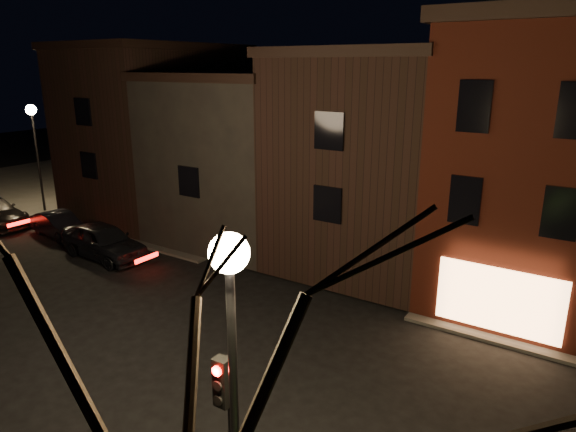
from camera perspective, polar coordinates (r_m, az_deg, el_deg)
The scene contains 12 objects.
ground at distance 17.84m, azimuth -9.06°, elevation -13.55°, with size 120.00×120.00×0.00m, color black.
sidewalk_far_left at distance 44.64m, azimuth -10.99°, elevation 4.80°, with size 30.00×30.00×0.12m, color #2D2B28.
corner_building at distance 21.17m, azimuth 25.75°, elevation 5.43°, with size 6.50×8.50×10.50m.
row_building_a at distance 23.93m, azimuth 10.38°, elevation 6.51°, with size 7.30×10.30×9.40m.
row_building_b at distance 27.60m, azimuth -3.72°, elevation 7.00°, with size 7.80×10.30×8.40m.
row_building_c at distance 32.34m, azimuth -14.22°, elevation 9.27°, with size 7.30×10.30×9.90m.
street_lamp_near at distance 7.80m, azimuth -6.30°, elevation -11.84°, with size 0.60×0.60×6.48m.
street_lamp_far at distance 34.59m, azimuth -26.42°, elevation 8.67°, with size 0.60×0.60×6.48m.
traffic_signal at distance 9.75m, azimuth -6.80°, elevation -22.08°, with size 0.58×0.38×4.05m.
bare_tree_right at distance 4.98m, azimuth -13.65°, elevation -17.15°, with size 6.40×6.40×8.50m.
parked_car_a at distance 25.84m, azimuth -19.78°, elevation -2.65°, with size 1.96×4.88×1.66m, color black.
parked_car_b at distance 29.93m, azimuth -24.05°, elevation -0.91°, with size 1.40×4.01×1.32m, color black.
Camera 1 is at (10.64, -11.24, 8.86)m, focal length 32.00 mm.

